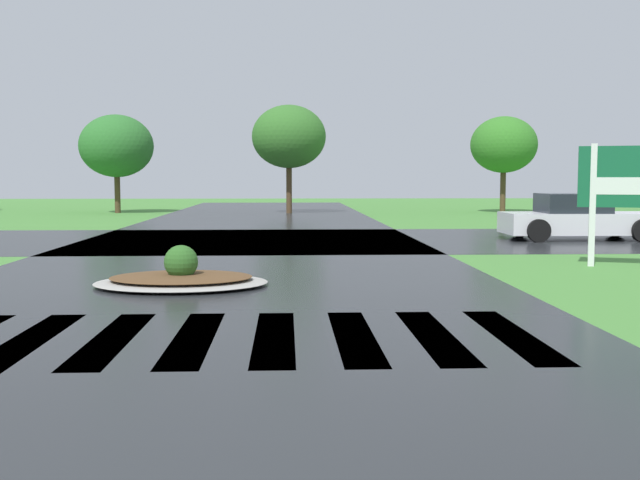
# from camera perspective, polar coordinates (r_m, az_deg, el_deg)

# --- Properties ---
(asphalt_roadway) EXTENTS (9.50, 80.00, 0.01)m
(asphalt_roadway) POSITION_cam_1_polar(r_m,az_deg,el_deg) (12.98, -7.12, -3.18)
(asphalt_roadway) COLOR #232628
(asphalt_roadway) RESTS_ON ground
(asphalt_cross_road) EXTENTS (90.00, 8.55, 0.01)m
(asphalt_cross_road) POSITION_cam_1_polar(r_m,az_deg,el_deg) (21.54, -5.30, -0.00)
(asphalt_cross_road) COLOR #232628
(asphalt_cross_road) RESTS_ON ground
(crosswalk_stripes) EXTENTS (7.65, 2.98, 0.01)m
(crosswalk_stripes) POSITION_cam_1_polar(r_m,az_deg,el_deg) (8.62, -9.50, -7.28)
(crosswalk_stripes) COLOR white
(crosswalk_stripes) RESTS_ON ground
(median_island) EXTENTS (2.85, 2.16, 0.68)m
(median_island) POSITION_cam_1_polar(r_m,az_deg,el_deg) (12.64, -10.44, -2.85)
(median_island) COLOR #9E9B93
(median_island) RESTS_ON ground
(car_white_sedan) EXTENTS (4.31, 2.11, 1.32)m
(car_white_sedan) POSITION_cam_1_polar(r_m,az_deg,el_deg) (22.88, 18.87, 1.54)
(car_white_sedan) COLOR silver
(car_white_sedan) RESTS_ON ground
(background_treeline) EXTENTS (43.00, 4.95, 5.59)m
(background_treeline) POSITION_cam_1_polar(r_m,az_deg,el_deg) (37.96, -3.57, 7.46)
(background_treeline) COLOR #4C3823
(background_treeline) RESTS_ON ground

